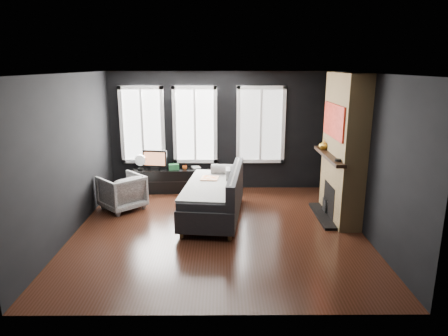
{
  "coord_description": "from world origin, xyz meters",
  "views": [
    {
      "loc": [
        0.06,
        -6.57,
        2.83
      ],
      "look_at": [
        0.1,
        0.3,
        1.05
      ],
      "focal_mm": 32.0,
      "sensor_mm": 36.0,
      "label": 1
    }
  ],
  "objects_px": {
    "armchair": "(122,190)",
    "mug": "(185,167)",
    "book": "(192,163)",
    "media_console": "(167,180)",
    "mantel_vase": "(324,145)",
    "sofa": "(213,193)",
    "monitor": "(155,159)"
  },
  "relations": [
    {
      "from": "monitor",
      "to": "sofa",
      "type": "bearing_deg",
      "value": -41.83
    },
    {
      "from": "armchair",
      "to": "mantel_vase",
      "type": "bearing_deg",
      "value": 135.57
    },
    {
      "from": "media_console",
      "to": "mug",
      "type": "relative_size",
      "value": 13.81
    },
    {
      "from": "mantel_vase",
      "to": "book",
      "type": "bearing_deg",
      "value": 154.27
    },
    {
      "from": "media_console",
      "to": "monitor",
      "type": "height_order",
      "value": "monitor"
    },
    {
      "from": "book",
      "to": "mantel_vase",
      "type": "relative_size",
      "value": 1.29
    },
    {
      "from": "media_console",
      "to": "monitor",
      "type": "relative_size",
      "value": 2.72
    },
    {
      "from": "armchair",
      "to": "media_console",
      "type": "xyz_separation_m",
      "value": [
        0.75,
        1.16,
        -0.13
      ]
    },
    {
      "from": "monitor",
      "to": "mug",
      "type": "relative_size",
      "value": 5.07
    },
    {
      "from": "sofa",
      "to": "armchair",
      "type": "distance_m",
      "value": 1.91
    },
    {
      "from": "sofa",
      "to": "book",
      "type": "xyz_separation_m",
      "value": [
        -0.52,
        1.74,
        0.17
      ]
    },
    {
      "from": "monitor",
      "to": "mug",
      "type": "distance_m",
      "value": 0.7
    },
    {
      "from": "sofa",
      "to": "book",
      "type": "bearing_deg",
      "value": 113.07
    },
    {
      "from": "book",
      "to": "mantel_vase",
      "type": "bearing_deg",
      "value": -25.73
    },
    {
      "from": "armchair",
      "to": "mug",
      "type": "bearing_deg",
      "value": -179.95
    },
    {
      "from": "book",
      "to": "mantel_vase",
      "type": "xyz_separation_m",
      "value": [
        2.68,
        -1.29,
        0.67
      ]
    },
    {
      "from": "media_console",
      "to": "armchair",
      "type": "bearing_deg",
      "value": -126.67
    },
    {
      "from": "armchair",
      "to": "monitor",
      "type": "distance_m",
      "value": 1.3
    },
    {
      "from": "media_console",
      "to": "book",
      "type": "bearing_deg",
      "value": 5.98
    },
    {
      "from": "armchair",
      "to": "mantel_vase",
      "type": "relative_size",
      "value": 4.0
    },
    {
      "from": "media_console",
      "to": "mug",
      "type": "height_order",
      "value": "mug"
    },
    {
      "from": "mug",
      "to": "armchair",
      "type": "bearing_deg",
      "value": -135.9
    },
    {
      "from": "book",
      "to": "mantel_vase",
      "type": "distance_m",
      "value": 3.05
    },
    {
      "from": "armchair",
      "to": "monitor",
      "type": "height_order",
      "value": "monitor"
    },
    {
      "from": "media_console",
      "to": "book",
      "type": "relative_size",
      "value": 6.1
    },
    {
      "from": "mug",
      "to": "book",
      "type": "distance_m",
      "value": 0.22
    },
    {
      "from": "monitor",
      "to": "mantel_vase",
      "type": "distance_m",
      "value": 3.73
    },
    {
      "from": "monitor",
      "to": "book",
      "type": "bearing_deg",
      "value": 16.89
    },
    {
      "from": "sofa",
      "to": "armchair",
      "type": "height_order",
      "value": "sofa"
    },
    {
      "from": "sofa",
      "to": "armchair",
      "type": "xyz_separation_m",
      "value": [
        -1.85,
        0.48,
        -0.09
      ]
    },
    {
      "from": "mantel_vase",
      "to": "sofa",
      "type": "bearing_deg",
      "value": -168.2
    },
    {
      "from": "mug",
      "to": "book",
      "type": "xyz_separation_m",
      "value": [
        0.16,
        0.13,
        0.07
      ]
    }
  ]
}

